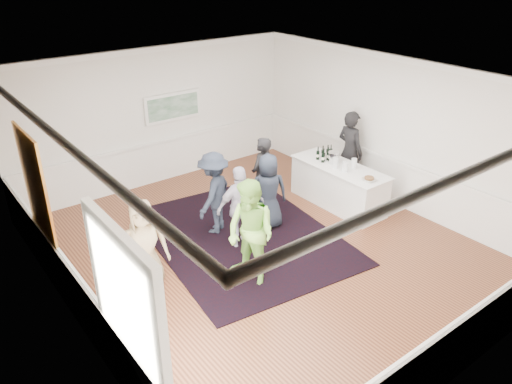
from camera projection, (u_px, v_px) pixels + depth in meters
floor at (263, 249)px, 9.42m from camera, size 8.00×8.00×0.00m
ceiling at (265, 81)px, 8.01m from camera, size 7.00×8.00×0.02m
wall_left at (63, 235)px, 6.80m from camera, size 0.02×8.00×3.20m
wall_right at (393, 132)px, 10.62m from camera, size 0.02×8.00×3.20m
wall_back at (157, 117)px, 11.56m from camera, size 7.00×0.02×3.20m
wall_front at (475, 281)px, 5.86m from camera, size 7.00×0.02×3.20m
wainscoting at (264, 227)px, 9.20m from camera, size 7.00×8.00×1.00m
mirror at (36, 188)px, 7.66m from camera, size 0.05×1.25×1.85m
doorway at (127, 318)px, 5.55m from camera, size 0.10×1.78×2.56m
landscape_painting at (173, 107)px, 11.66m from camera, size 1.44×0.06×0.66m
area_rug at (242, 236)px, 9.84m from camera, size 3.75×4.64×0.02m
serving_table at (338, 185)px, 10.88m from camera, size 0.86×2.26×0.91m
bartender at (350, 151)px, 11.37m from camera, size 0.46×0.69×1.90m
guest_tan at (144, 246)px, 8.03m from camera, size 0.90×0.70×1.62m
guest_green at (251, 233)px, 8.18m from camera, size 0.85×1.00×1.83m
guest_lilac at (241, 207)px, 9.24m from camera, size 1.01×0.58×1.61m
guest_dark_a at (214, 193)px, 9.69m from camera, size 1.24×1.11×1.67m
guest_dark_b at (262, 176)px, 10.40m from camera, size 0.73×0.61×1.69m
guest_navy at (268, 192)px, 9.88m from camera, size 0.90×0.79×1.56m
wine_bottles at (325, 153)px, 10.96m from camera, size 0.42×0.26×0.31m
juice_pitchers at (345, 164)px, 10.48m from camera, size 0.41×0.38×0.24m
ice_bucket at (334, 158)px, 10.81m from camera, size 0.26×0.26×0.25m
nut_bowl at (369, 179)px, 10.00m from camera, size 0.29×0.29×0.08m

